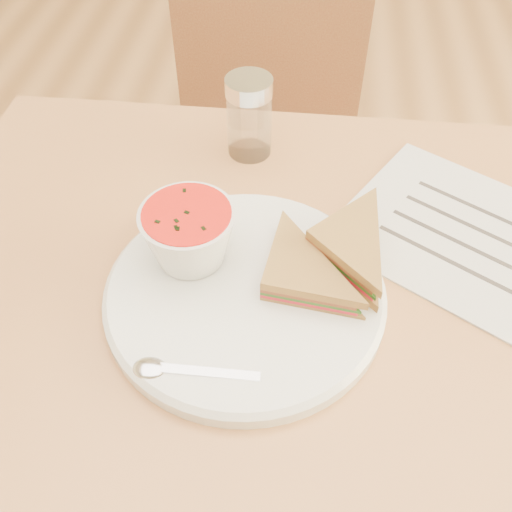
% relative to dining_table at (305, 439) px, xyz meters
% --- Properties ---
extents(dining_table, '(1.00, 0.70, 0.75)m').
position_rel_dining_table_xyz_m(dining_table, '(0.00, 0.00, 0.00)').
color(dining_table, '#A46B32').
rests_on(dining_table, floor).
extents(chair_far, '(0.41, 0.41, 0.91)m').
position_rel_dining_table_xyz_m(chair_far, '(-0.13, 0.55, 0.08)').
color(chair_far, brown).
rests_on(chair_far, floor).
extents(plate, '(0.39, 0.39, 0.02)m').
position_rel_dining_table_xyz_m(plate, '(-0.09, -0.01, 0.38)').
color(plate, white).
rests_on(plate, dining_table).
extents(soup_bowl, '(0.12, 0.12, 0.07)m').
position_rel_dining_table_xyz_m(soup_bowl, '(-0.16, 0.02, 0.43)').
color(soup_bowl, white).
rests_on(soup_bowl, plate).
extents(sandwich_half_a, '(0.13, 0.13, 0.03)m').
position_rel_dining_table_xyz_m(sandwich_half_a, '(-0.07, -0.03, 0.41)').
color(sandwich_half_a, '#B68840').
rests_on(sandwich_half_a, plate).
extents(sandwich_half_b, '(0.16, 0.16, 0.03)m').
position_rel_dining_table_xyz_m(sandwich_half_b, '(-0.03, 0.04, 0.42)').
color(sandwich_half_b, '#B68840').
rests_on(sandwich_half_b, plate).
extents(spoon, '(0.17, 0.04, 0.01)m').
position_rel_dining_table_xyz_m(spoon, '(-0.12, -0.12, 0.40)').
color(spoon, silver).
rests_on(spoon, plate).
extents(paper_menu, '(0.40, 0.37, 0.00)m').
position_rel_dining_table_xyz_m(paper_menu, '(0.18, 0.10, 0.38)').
color(paper_menu, silver).
rests_on(paper_menu, dining_table).
extents(condiment_shaker, '(0.06, 0.06, 0.11)m').
position_rel_dining_table_xyz_m(condiment_shaker, '(-0.12, 0.25, 0.43)').
color(condiment_shaker, silver).
rests_on(condiment_shaker, dining_table).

